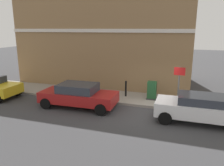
{
  "coord_description": "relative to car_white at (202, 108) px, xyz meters",
  "views": [
    {
      "loc": [
        -11.47,
        -1.58,
        4.5
      ],
      "look_at": [
        1.15,
        2.65,
        1.2
      ],
      "focal_mm": 35.5,
      "sensor_mm": 36.0,
      "label": 1
    }
  ],
  "objects": [
    {
      "name": "car_white",
      "position": [
        0.0,
        0.0,
        0.0
      ],
      "size": [
        1.82,
        4.43,
        1.39
      ],
      "rotation": [
        0.0,
        0.0,
        1.57
      ],
      "color": "silver",
      "rests_on": "ground"
    },
    {
      "name": "utility_cabinet",
      "position": [
        2.45,
        2.8,
        -0.07
      ],
      "size": [
        0.46,
        0.61,
        1.15
      ],
      "color": "#1E4C28",
      "rests_on": "sidewalk"
    },
    {
      "name": "car_red",
      "position": [
        0.08,
        6.69,
        -0.01
      ],
      "size": [
        2.01,
        4.47,
        1.4
      ],
      "rotation": [
        0.0,
        0.0,
        1.6
      ],
      "color": "maroon",
      "rests_on": "ground"
    },
    {
      "name": "corner_building",
      "position": [
        6.92,
        7.26,
        2.89
      ],
      "size": [
        6.53,
        13.49,
        7.28
      ],
      "color": "olive",
      "rests_on": "ground"
    },
    {
      "name": "ground",
      "position": [
        0.51,
        2.52,
        -0.75
      ],
      "size": [
        80.0,
        80.0,
        0.0
      ],
      "primitive_type": "plane",
      "color": "#38383A"
    },
    {
      "name": "street_sign",
      "position": [
        1.57,
        1.21,
        0.91
      ],
      "size": [
        0.08,
        0.6,
        2.3
      ],
      "color": "#59595B",
      "rests_on": "sidewalk"
    },
    {
      "name": "bollard_near_cabinet",
      "position": [
        2.55,
        4.51,
        -0.04
      ],
      "size": [
        0.14,
        0.14,
        1.04
      ],
      "color": "black",
      "rests_on": "sidewalk"
    },
    {
      "name": "sidewalk",
      "position": [
        2.43,
        8.52,
        -0.67
      ],
      "size": [
        2.55,
        30.0,
        0.15
      ],
      "primitive_type": "cube",
      "color": "gray",
      "rests_on": "ground"
    }
  ]
}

